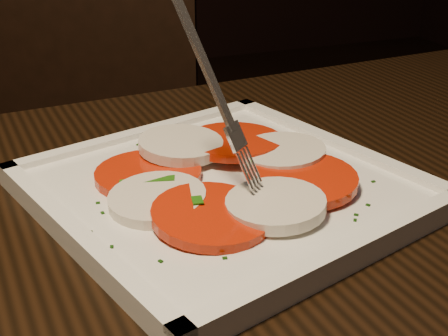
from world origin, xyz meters
name	(u,v)px	position (x,y,z in m)	size (l,w,h in m)	color
chair	(86,146)	(-0.08, 0.67, 0.53)	(0.55, 0.55, 0.93)	black
plate	(224,191)	(-0.04, 0.00, 0.76)	(0.30, 0.30, 0.01)	white
caprese_salad	(224,175)	(-0.04, 0.00, 0.77)	(0.25, 0.23, 0.02)	red
fork	(201,82)	(-0.07, 0.00, 0.86)	(0.03, 0.08, 0.16)	white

